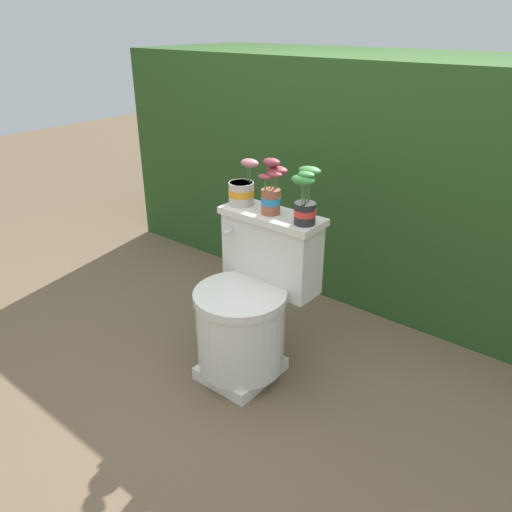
% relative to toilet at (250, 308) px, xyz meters
% --- Properties ---
extents(ground_plane, '(12.00, 12.00, 0.00)m').
position_rel_toilet_xyz_m(ground_plane, '(0.04, -0.04, -0.32)').
color(ground_plane, brown).
extents(hedge_backdrop, '(3.41, 1.08, 1.31)m').
position_rel_toilet_xyz_m(hedge_backdrop, '(0.04, 1.33, 0.33)').
color(hedge_backdrop, '#284C1E').
rests_on(hedge_backdrop, ground).
extents(toilet, '(0.47, 0.51, 0.73)m').
position_rel_toilet_xyz_m(toilet, '(0.00, 0.00, 0.00)').
color(toilet, silver).
rests_on(toilet, ground).
extents(potted_plant_left, '(0.13, 0.12, 0.21)m').
position_rel_toilet_xyz_m(potted_plant_left, '(-0.17, 0.16, 0.48)').
color(potted_plant_left, beige).
rests_on(potted_plant_left, toilet).
extents(potted_plant_midleft, '(0.11, 0.11, 0.23)m').
position_rel_toilet_xyz_m(potted_plant_midleft, '(-0.00, 0.15, 0.51)').
color(potted_plant_midleft, '#9E5638').
rests_on(potted_plant_midleft, toilet).
extents(potted_plant_middle, '(0.11, 0.13, 0.23)m').
position_rel_toilet_xyz_m(potted_plant_middle, '(0.18, 0.13, 0.51)').
color(potted_plant_middle, '#262628').
rests_on(potted_plant_middle, toilet).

